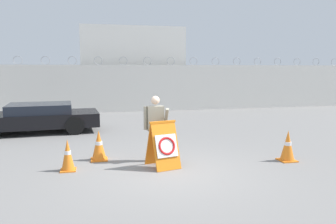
{
  "coord_description": "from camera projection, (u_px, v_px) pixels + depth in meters",
  "views": [
    {
      "loc": [
        -1.66,
        -7.23,
        2.39
      ],
      "look_at": [
        0.28,
        1.26,
        1.24
      ],
      "focal_mm": 35.0,
      "sensor_mm": 36.0,
      "label": 1
    }
  ],
  "objects": [
    {
      "name": "ground_plane",
      "position": [
        168.0,
        172.0,
        7.67
      ],
      "size": [
        90.0,
        90.0,
        0.0
      ],
      "primitive_type": "plane",
      "color": "gray"
    },
    {
      "name": "traffic_cone_far",
      "position": [
        99.0,
        145.0,
        8.6
      ],
      "size": [
        0.43,
        0.43,
        0.79
      ],
      "color": "orange",
      "rests_on": "ground_plane"
    },
    {
      "name": "perimeter_wall",
      "position": [
        124.0,
        88.0,
        18.27
      ],
      "size": [
        36.0,
        0.3,
        3.06
      ],
      "color": "silver",
      "rests_on": "ground_plane"
    },
    {
      "name": "security_guard",
      "position": [
        155.0,
        125.0,
        8.44
      ],
      "size": [
        0.62,
        0.38,
        1.7
      ],
      "rotation": [
        0.0,
        0.0,
        0.04
      ],
      "color": "#514C42",
      "rests_on": "ground_plane"
    },
    {
      "name": "traffic_cone_near",
      "position": [
        68.0,
        155.0,
        7.69
      ],
      "size": [
        0.35,
        0.35,
        0.76
      ],
      "color": "orange",
      "rests_on": "ground_plane"
    },
    {
      "name": "parked_car_front_coupe",
      "position": [
        35.0,
        117.0,
        12.33
      ],
      "size": [
        4.85,
        2.29,
        1.09
      ],
      "rotation": [
        0.0,
        0.0,
        3.22
      ],
      "color": "black",
      "rests_on": "ground_plane"
    },
    {
      "name": "traffic_cone_mid",
      "position": [
        288.0,
        146.0,
        8.52
      ],
      "size": [
        0.42,
        0.42,
        0.8
      ],
      "color": "orange",
      "rests_on": "ground_plane"
    },
    {
      "name": "building_block",
      "position": [
        130.0,
        68.0,
        21.85
      ],
      "size": [
        6.23,
        5.24,
        4.91
      ],
      "color": "silver",
      "rests_on": "ground_plane"
    },
    {
      "name": "barricade_sign",
      "position": [
        164.0,
        144.0,
        7.95
      ],
      "size": [
        0.81,
        0.89,
        1.14
      ],
      "rotation": [
        0.0,
        0.0,
        0.25
      ],
      "color": "orange",
      "rests_on": "ground_plane"
    }
  ]
}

